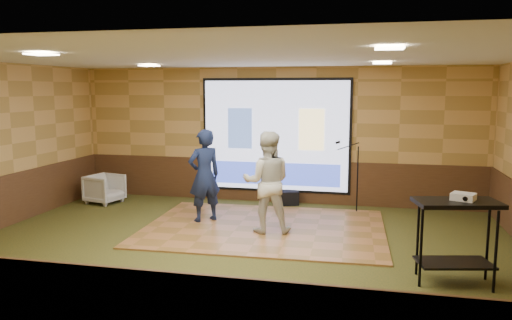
% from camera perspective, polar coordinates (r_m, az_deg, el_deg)
% --- Properties ---
extents(ground, '(9.00, 9.00, 0.00)m').
position_cam_1_polar(ground, '(8.03, -2.39, -10.18)').
color(ground, '#2D391A').
rests_on(ground, ground).
extents(room_shell, '(9.04, 7.04, 3.02)m').
position_cam_1_polar(room_shell, '(7.63, -2.48, 4.92)').
color(room_shell, tan).
rests_on(room_shell, ground).
extents(wainscot_back, '(9.00, 0.04, 0.95)m').
position_cam_1_polar(wainscot_back, '(11.21, 2.24, -2.40)').
color(wainscot_back, '#462A17').
rests_on(wainscot_back, ground).
extents(wainscot_front, '(9.00, 0.04, 0.95)m').
position_cam_1_polar(wainscot_front, '(4.82, -13.77, -17.25)').
color(wainscot_front, '#462A17').
rests_on(wainscot_front, ground).
extents(projector_screen, '(3.32, 0.06, 2.52)m').
position_cam_1_polar(projector_screen, '(11.03, 2.22, 2.67)').
color(projector_screen, black).
rests_on(projector_screen, room_shell).
extents(downlight_nw, '(0.32, 0.32, 0.02)m').
position_cam_1_polar(downlight_nw, '(10.08, -12.11, 10.50)').
color(downlight_nw, beige).
rests_on(downlight_nw, room_shell).
extents(downlight_ne, '(0.32, 0.32, 0.02)m').
position_cam_1_polar(downlight_ne, '(9.17, 14.22, 10.69)').
color(downlight_ne, beige).
rests_on(downlight_ne, room_shell).
extents(downlight_sw, '(0.32, 0.32, 0.02)m').
position_cam_1_polar(downlight_sw, '(7.22, -23.32, 11.04)').
color(downlight_sw, beige).
rests_on(downlight_sw, room_shell).
extents(downlight_se, '(0.32, 0.32, 0.02)m').
position_cam_1_polar(downlight_se, '(5.88, 15.01, 12.24)').
color(downlight_se, beige).
rests_on(downlight_se, room_shell).
extents(dance_floor, '(4.40, 3.41, 0.03)m').
position_cam_1_polar(dance_floor, '(9.17, 0.95, -7.74)').
color(dance_floor, '#A66C3D').
rests_on(dance_floor, ground).
extents(player_left, '(0.75, 0.74, 1.75)m').
position_cam_1_polar(player_left, '(9.45, -5.93, -1.77)').
color(player_left, '#162044').
rests_on(player_left, dance_floor).
extents(player_right, '(0.98, 0.83, 1.77)m').
position_cam_1_polar(player_right, '(8.68, 1.26, -2.54)').
color(player_right, silver).
rests_on(player_right, dance_floor).
extents(av_table, '(1.05, 0.55, 1.10)m').
position_cam_1_polar(av_table, '(6.97, 21.91, -6.77)').
color(av_table, black).
rests_on(av_table, ground).
extents(projector, '(0.35, 0.33, 0.09)m').
position_cam_1_polar(projector, '(6.95, 22.61, -3.89)').
color(projector, white).
rests_on(projector, av_table).
extents(mic_stand, '(0.58, 0.24, 1.48)m').
position_cam_1_polar(mic_stand, '(10.40, 11.17, -3.27)').
color(mic_stand, black).
rests_on(mic_stand, ground).
extents(banquet_chair, '(0.85, 0.83, 0.64)m').
position_cam_1_polar(banquet_chair, '(11.61, -16.91, -3.17)').
color(banquet_chair, gray).
rests_on(banquet_chair, ground).
extents(duffel_bag, '(0.57, 0.48, 0.30)m').
position_cam_1_polar(duffel_bag, '(11.00, 3.51, -4.33)').
color(duffel_bag, black).
rests_on(duffel_bag, ground).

